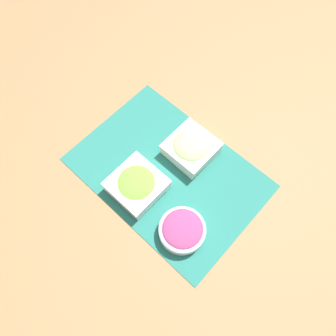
# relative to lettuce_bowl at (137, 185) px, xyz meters

# --- Properties ---
(ground_plane) EXTENTS (3.00, 3.00, 0.00)m
(ground_plane) POSITION_rel_lettuce_bowl_xyz_m (-0.03, -0.10, -0.03)
(ground_plane) COLOR olive
(placemat) EXTENTS (0.57, 0.40, 0.00)m
(placemat) POSITION_rel_lettuce_bowl_xyz_m (-0.03, -0.10, -0.03)
(placemat) COLOR #236B60
(placemat) RESTS_ON ground_plane
(lettuce_bowl) EXTENTS (0.15, 0.15, 0.05)m
(lettuce_bowl) POSITION_rel_lettuce_bowl_xyz_m (0.00, 0.00, 0.00)
(lettuce_bowl) COLOR white
(lettuce_bowl) RESTS_ON placemat
(onion_bowl) EXTENTS (0.13, 0.13, 0.05)m
(onion_bowl) POSITION_rel_lettuce_bowl_xyz_m (-0.19, 0.01, -0.00)
(onion_bowl) COLOR silver
(onion_bowl) RESTS_ON placemat
(cucumber_bowl) EXTENTS (0.14, 0.14, 0.07)m
(cucumber_bowl) POSITION_rel_lettuce_bowl_xyz_m (-0.04, -0.20, 0.00)
(cucumber_bowl) COLOR silver
(cucumber_bowl) RESTS_ON placemat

